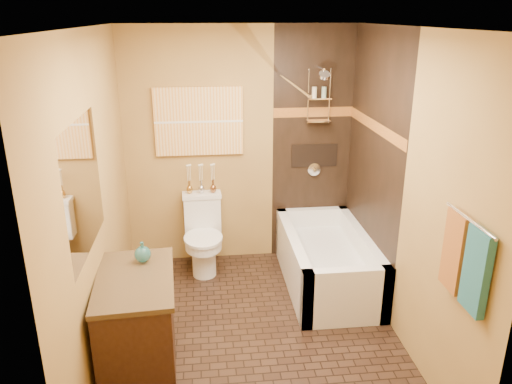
{
  "coord_description": "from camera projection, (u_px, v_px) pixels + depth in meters",
  "views": [
    {
      "loc": [
        -0.4,
        -3.59,
        2.59
      ],
      "look_at": [
        0.05,
        0.4,
        1.15
      ],
      "focal_mm": 35.0,
      "sensor_mm": 36.0,
      "label": 1
    }
  ],
  "objects": [
    {
      "name": "wall_left",
      "position": [
        96.0,
        204.0,
        3.72
      ],
      "size": [
        0.02,
        3.0,
        2.5
      ],
      "primitive_type": "cube",
      "color": "#AE8943",
      "rests_on": "floor"
    },
    {
      "name": "vanity",
      "position": [
        137.0,
        325.0,
        3.72
      ],
      "size": [
        0.61,
        0.94,
        0.8
      ],
      "rotation": [
        0.0,
        0.0,
        0.06
      ],
      "color": "black",
      "rests_on": "floor"
    },
    {
      "name": "towel_bar",
      "position": [
        470.0,
        220.0,
        2.92
      ],
      "size": [
        0.02,
        0.55,
        0.02
      ],
      "primitive_type": "cylinder",
      "rotation": [
        1.57,
        0.0,
        0.0
      ],
      "color": "silver",
      "rests_on": "wall_right"
    },
    {
      "name": "alcove_tile_right",
      "position": [
        372.0,
        165.0,
        4.67
      ],
      "size": [
        0.01,
        1.5,
        2.5
      ],
      "primitive_type": "cube",
      "color": "black",
      "rests_on": "wall_right"
    },
    {
      "name": "vanity_mirror",
      "position": [
        84.0,
        187.0,
        3.32
      ],
      "size": [
        0.01,
        1.0,
        0.9
      ],
      "primitive_type": "cube",
      "color": "white",
      "rests_on": "wall_left"
    },
    {
      "name": "curtain_rod",
      "position": [
        292.0,
        83.0,
        4.33
      ],
      "size": [
        0.03,
        1.55,
        0.03
      ],
      "primitive_type": "cylinder",
      "rotation": [
        1.57,
        0.0,
        0.0
      ],
      "color": "silver",
      "rests_on": "wall_back"
    },
    {
      "name": "towel_rust",
      "position": [
        455.0,
        251.0,
        3.13
      ],
      "size": [
        0.05,
        0.22,
        0.52
      ],
      "primitive_type": "cube",
      "color": "#975D1B",
      "rests_on": "towel_bar"
    },
    {
      "name": "bud_vases",
      "position": [
        201.0,
        178.0,
        5.2
      ],
      "size": [
        0.31,
        0.07,
        0.31
      ],
      "color": "#B88639",
      "rests_on": "toilet"
    },
    {
      "name": "alcove_niche",
      "position": [
        314.0,
        156.0,
        5.35
      ],
      "size": [
        0.5,
        0.01,
        0.25
      ],
      "primitive_type": "cube",
      "color": "black",
      "rests_on": "alcove_tile_back"
    },
    {
      "name": "floor",
      "position": [
        255.0,
        334.0,
        4.27
      ],
      "size": [
        3.0,
        3.0,
        0.0
      ],
      "primitive_type": "plane",
      "color": "black",
      "rests_on": "ground"
    },
    {
      "name": "sunset_painting",
      "position": [
        199.0,
        121.0,
        5.08
      ],
      "size": [
        0.9,
        0.04,
        0.7
      ],
      "primitive_type": "cube",
      "color": "gold",
      "rests_on": "wall_back"
    },
    {
      "name": "mosaic_band_right",
      "position": [
        375.0,
        126.0,
        4.55
      ],
      "size": [
        0.01,
        1.5,
        0.1
      ],
      "primitive_type": "cube",
      "color": "brown",
      "rests_on": "alcove_tile_right"
    },
    {
      "name": "shower_fixtures",
      "position": [
        319.0,
        109.0,
        5.08
      ],
      "size": [
        0.24,
        0.33,
        1.16
      ],
      "color": "silver",
      "rests_on": "floor"
    },
    {
      "name": "wall_back",
      "position": [
        240.0,
        148.0,
        5.25
      ],
      "size": [
        2.4,
        0.02,
        2.5
      ],
      "primitive_type": "cube",
      "color": "#AE8943",
      "rests_on": "floor"
    },
    {
      "name": "toilet",
      "position": [
        203.0,
        235.0,
        5.22
      ],
      "size": [
        0.41,
        0.61,
        0.8
      ],
      "rotation": [
        0.0,
        0.0,
        0.04
      ],
      "color": "white",
      "rests_on": "floor"
    },
    {
      "name": "towel_teal",
      "position": [
        476.0,
        271.0,
        2.89
      ],
      "size": [
        0.05,
        0.22,
        0.52
      ],
      "primitive_type": "cube",
      "color": "#1F5667",
      "rests_on": "towel_bar"
    },
    {
      "name": "bathtub",
      "position": [
        327.0,
        265.0,
        4.98
      ],
      "size": [
        0.8,
        1.5,
        0.55
      ],
      "color": "white",
      "rests_on": "floor"
    },
    {
      "name": "alcove_tile_back",
      "position": [
        312.0,
        146.0,
        5.32
      ],
      "size": [
        0.85,
        0.01,
        2.5
      ],
      "primitive_type": "cube",
      "color": "black",
      "rests_on": "wall_back"
    },
    {
      "name": "wall_front",
      "position": [
        289.0,
        303.0,
        2.45
      ],
      "size": [
        2.4,
        0.02,
        2.5
      ],
      "primitive_type": "cube",
      "color": "#AE8943",
      "rests_on": "floor"
    },
    {
      "name": "ceiling",
      "position": [
        255.0,
        27.0,
        3.43
      ],
      "size": [
        3.0,
        3.0,
        0.0
      ],
      "primitive_type": "plane",
      "color": "silver",
      "rests_on": "wall_back"
    },
    {
      "name": "wall_right",
      "position": [
        405.0,
        192.0,
        3.97
      ],
      "size": [
        0.02,
        3.0,
        2.5
      ],
      "primitive_type": "cube",
      "color": "#AE8943",
      "rests_on": "floor"
    },
    {
      "name": "teal_bottle",
      "position": [
        143.0,
        252.0,
        3.78
      ],
      "size": [
        0.17,
        0.17,
        0.2
      ],
      "primitive_type": null,
      "rotation": [
        0.0,
        0.0,
        -0.39
      ],
      "color": "#216563",
      "rests_on": "vanity"
    },
    {
      "name": "mosaic_band_back",
      "position": [
        314.0,
        112.0,
        5.19
      ],
      "size": [
        0.85,
        0.01,
        0.1
      ],
      "primitive_type": "cube",
      "color": "brown",
      "rests_on": "alcove_tile_back"
    }
  ]
}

